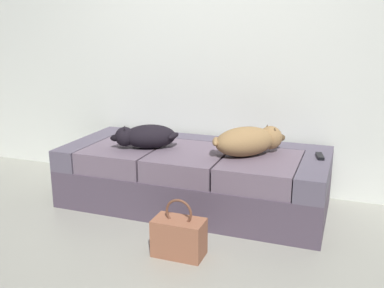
% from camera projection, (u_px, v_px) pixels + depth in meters
% --- Properties ---
extents(ground_plane, '(10.00, 10.00, 0.00)m').
position_uv_depth(ground_plane, '(137.00, 265.00, 2.66)').
color(ground_plane, gray).
extents(back_wall, '(6.40, 0.10, 2.80)m').
position_uv_depth(back_wall, '(217.00, 26.00, 3.71)').
color(back_wall, silver).
rests_on(back_wall, ground).
extents(couch, '(2.06, 0.91, 0.47)m').
position_uv_depth(couch, '(194.00, 177.00, 3.52)').
color(couch, '#483C4B').
rests_on(couch, ground).
extents(dog_dark, '(0.52, 0.39, 0.19)m').
position_uv_depth(dog_dark, '(146.00, 136.00, 3.45)').
color(dog_dark, black).
rests_on(dog_dark, couch).
extents(dog_tan, '(0.54, 0.54, 0.22)m').
position_uv_depth(dog_tan, '(249.00, 141.00, 3.26)').
color(dog_tan, olive).
rests_on(dog_tan, couch).
extents(tv_remote, '(0.07, 0.16, 0.02)m').
position_uv_depth(tv_remote, '(320.00, 156.00, 3.22)').
color(tv_remote, black).
rests_on(tv_remote, couch).
extents(handbag, '(0.32, 0.18, 0.38)m').
position_uv_depth(handbag, '(179.00, 237.00, 2.75)').
color(handbag, brown).
rests_on(handbag, ground).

